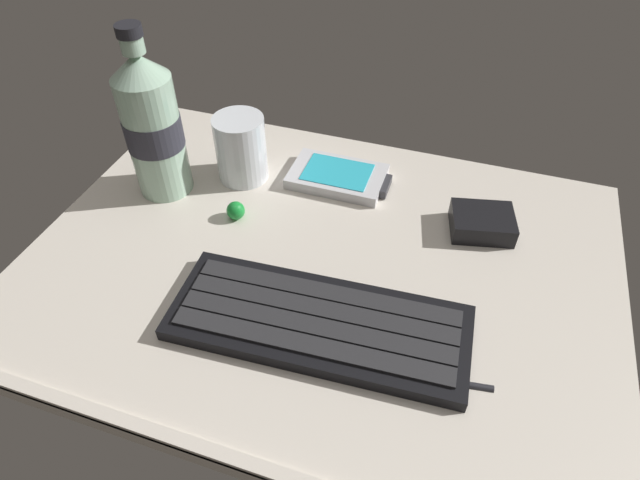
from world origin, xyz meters
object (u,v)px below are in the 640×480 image
(handheld_device, at_px, (338,177))
(juice_cup, at_px, (241,151))
(water_bottle, at_px, (152,126))
(keyboard, at_px, (319,322))
(trackball_mouse, at_px, (236,210))
(charger_block, at_px, (482,223))
(stylus_pen, at_px, (440,379))

(handheld_device, xyz_separation_m, juice_cup, (-0.12, -0.03, 0.03))
(juice_cup, relative_size, water_bottle, 0.41)
(keyboard, height_order, trackball_mouse, trackball_mouse)
(charger_block, bearing_deg, trackball_mouse, -166.10)
(handheld_device, bearing_deg, charger_block, -11.45)
(keyboard, xyz_separation_m, juice_cup, (-0.17, 0.20, 0.03))
(water_bottle, distance_m, stylus_pen, 0.42)
(trackball_mouse, bearing_deg, handheld_device, 48.28)
(water_bottle, bearing_deg, handheld_device, 21.51)
(juice_cup, distance_m, trackball_mouse, 0.09)
(water_bottle, height_order, charger_block, water_bottle)
(water_bottle, bearing_deg, charger_block, 6.31)
(water_bottle, relative_size, charger_block, 2.97)
(keyboard, height_order, handheld_device, keyboard)
(keyboard, xyz_separation_m, charger_block, (0.13, 0.19, 0.00))
(handheld_device, bearing_deg, stylus_pen, -55.64)
(juice_cup, bearing_deg, keyboard, -49.81)
(trackball_mouse, bearing_deg, stylus_pen, -28.54)
(handheld_device, xyz_separation_m, stylus_pen, (0.17, -0.25, -0.00))
(handheld_device, height_order, stylus_pen, handheld_device)
(water_bottle, bearing_deg, keyboard, -30.47)
(keyboard, distance_m, handheld_device, 0.24)
(stylus_pen, bearing_deg, trackball_mouse, 143.82)
(charger_block, distance_m, stylus_pen, 0.21)
(charger_block, distance_m, trackball_mouse, 0.29)
(keyboard, distance_m, charger_block, 0.23)
(handheld_device, bearing_deg, trackball_mouse, -131.72)
(keyboard, distance_m, stylus_pen, 0.12)
(charger_block, height_order, trackball_mouse, charger_block)
(stylus_pen, bearing_deg, handheld_device, 116.72)
(handheld_device, height_order, water_bottle, water_bottle)
(stylus_pen, bearing_deg, juice_cup, 134.94)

